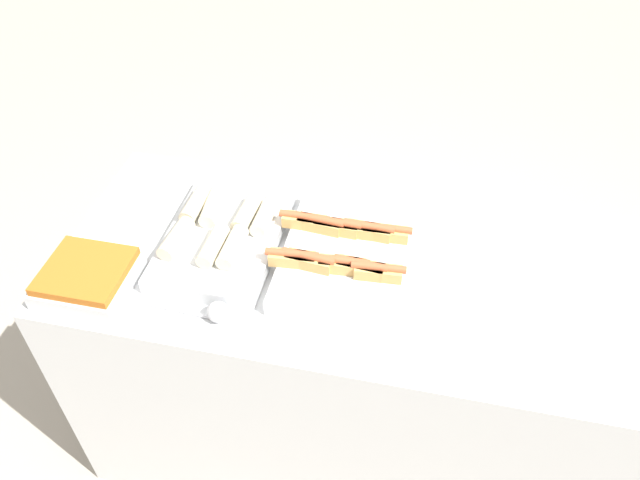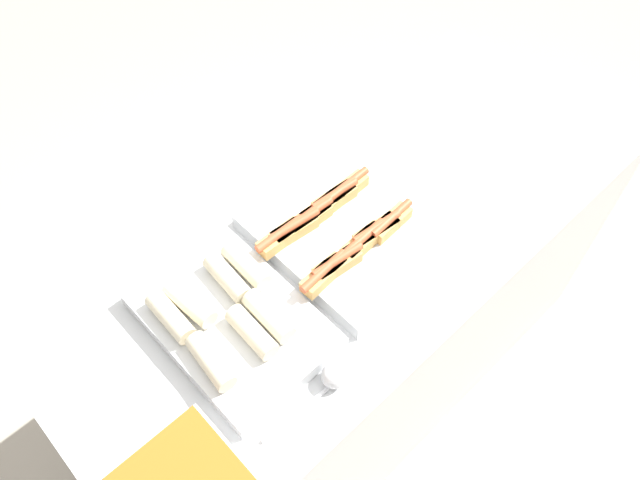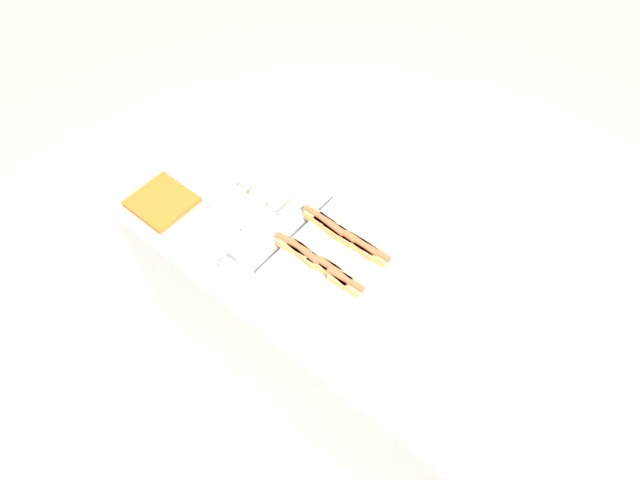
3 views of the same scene
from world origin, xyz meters
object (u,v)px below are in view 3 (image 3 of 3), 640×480
object	(u,v)px
tray_hotdogs	(337,257)
serving_spoon_near	(225,264)
tray_side_front	(164,206)
tray_wraps	(262,208)

from	to	relation	value
tray_hotdogs	serving_spoon_near	bearing A→B (deg)	-137.68
serving_spoon_near	tray_hotdogs	bearing A→B (deg)	42.32
serving_spoon_near	tray_side_front	bearing A→B (deg)	174.35
tray_hotdogs	serving_spoon_near	size ratio (longest dim) A/B	1.97
tray_hotdogs	tray_wraps	xyz separation A→B (m)	(-0.38, 0.00, -0.00)
tray_hotdogs	serving_spoon_near	world-z (taller)	tray_hotdogs
tray_wraps	serving_spoon_near	bearing A→B (deg)	-75.99
tray_hotdogs	tray_wraps	size ratio (longest dim) A/B	1.01
tray_hotdogs	tray_wraps	distance (m)	0.38
tray_wraps	tray_side_front	bearing A→B (deg)	-142.55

